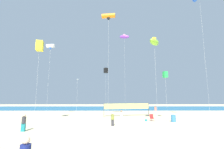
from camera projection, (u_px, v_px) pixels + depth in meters
ground_plane at (114, 128)px, 16.31m from camera, size 120.00×120.00×0.00m
ocean_band at (112, 108)px, 48.51m from camera, size 120.00×20.00×0.01m
beachgoer_white_shirt at (122, 115)px, 20.94m from camera, size 0.35×0.35×1.54m
beachgoer_charcoal_shirt at (24, 122)px, 14.94m from camera, size 0.38×0.38×1.66m
beachgoer_coral_shirt at (155, 110)px, 29.62m from camera, size 0.39×0.39×1.70m
beachgoer_olive_shirt at (113, 119)px, 17.88m from camera, size 0.35×0.35×1.54m
folding_beach_chair at (152, 117)px, 21.87m from camera, size 0.52×0.65×0.89m
trash_barrel at (173, 118)px, 20.73m from camera, size 0.62×0.62×0.93m
volleyball_net at (127, 107)px, 27.19m from camera, size 8.12×1.78×2.40m
beach_handbag at (146, 120)px, 21.30m from camera, size 0.33×0.16×0.26m
kite_orange_tube at (109, 16)px, 23.73m from camera, size 2.15×0.97×16.04m
kite_green_box at (165, 75)px, 23.10m from camera, size 0.68×0.68×7.11m
kite_white_tube at (51, 46)px, 27.67m from camera, size 1.49×0.88×12.75m
kite_lime_inflatable at (154, 42)px, 19.89m from camera, size 2.06×2.40×10.97m
kite_violet_inflatable at (124, 37)px, 37.22m from camera, size 2.63×1.70×18.45m
kite_yellow_box at (40, 46)px, 20.43m from camera, size 1.01×1.01×10.69m
kite_white_diamond at (77, 80)px, 32.27m from camera, size 0.46×0.45×7.18m
kite_black_box at (106, 71)px, 33.87m from camera, size 0.98×0.98×9.70m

